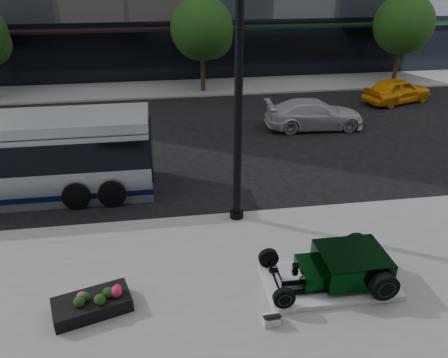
{
  "coord_description": "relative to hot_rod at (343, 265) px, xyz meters",
  "views": [
    {
      "loc": [
        -1.76,
        -14.38,
        7.84
      ],
      "look_at": [
        0.16,
        -1.59,
        1.2
      ],
      "focal_mm": 35.0,
      "sensor_mm": 36.0,
      "label": 1
    }
  ],
  "objects": [
    {
      "name": "yellow_taxi",
      "position": [
        9.51,
        15.07,
        0.04
      ],
      "size": [
        4.63,
        2.99,
        1.47
      ],
      "primitive_type": "imported",
      "rotation": [
        0.0,
        0.0,
        1.89
      ],
      "color": "#FFA20B",
      "rests_on": "ground"
    },
    {
      "name": "info_plaque",
      "position": [
        -2.17,
        -1.13,
        -0.45
      ],
      "size": [
        0.41,
        0.32,
        0.31
      ],
      "color": "silver",
      "rests_on": "sidewalk_near"
    },
    {
      "name": "hot_rod",
      "position": [
        0.0,
        0.0,
        0.0
      ],
      "size": [
        3.22,
        2.0,
        0.81
      ],
      "color": "black",
      "rests_on": "display_plinth"
    },
    {
      "name": "sidewalk_far",
      "position": [
        -2.63,
        19.92,
        -0.64
      ],
      "size": [
        70.0,
        4.0,
        0.12
      ],
      "primitive_type": "cube",
      "color": "gray",
      "rests_on": "ground"
    },
    {
      "name": "ground",
      "position": [
        -2.63,
        5.92,
        -0.7
      ],
      "size": [
        120.0,
        120.0,
        0.0
      ],
      "primitive_type": "plane",
      "color": "black",
      "rests_on": "ground"
    },
    {
      "name": "flower_planter",
      "position": [
        -6.36,
        -0.07,
        -0.36
      ],
      "size": [
        2.0,
        1.38,
        0.59
      ],
      "color": "black",
      "rests_on": "sidewalk_near"
    },
    {
      "name": "street_trees",
      "position": [
        -1.48,
        18.99,
        3.07
      ],
      "size": [
        29.8,
        3.8,
        5.7
      ],
      "color": "black",
      "rests_on": "sidewalk_far"
    },
    {
      "name": "white_sedan",
      "position": [
        3.24,
        11.66,
        0.02
      ],
      "size": [
        5.03,
        2.21,
        1.44
      ],
      "primitive_type": "imported",
      "rotation": [
        0.0,
        0.0,
        1.53
      ],
      "color": "silver",
      "rests_on": "ground"
    },
    {
      "name": "display_plinth",
      "position": [
        -0.33,
        -0.0,
        -0.5
      ],
      "size": [
        3.4,
        1.8,
        0.15
      ],
      "primitive_type": "cube",
      "color": "silver",
      "rests_on": "sidewalk_near"
    },
    {
      "name": "lamppost",
      "position": [
        -2.15,
        3.63,
        3.17
      ],
      "size": [
        0.45,
        0.45,
        8.11
      ],
      "color": "black",
      "rests_on": "sidewalk_near"
    }
  ]
}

